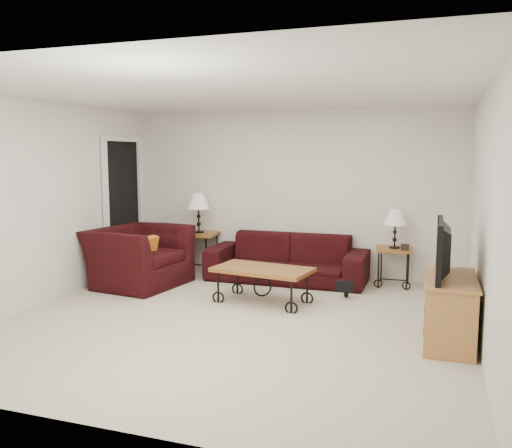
{
  "coord_description": "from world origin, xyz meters",
  "views": [
    {
      "loc": [
        2.07,
        -5.38,
        1.83
      ],
      "look_at": [
        0.0,
        0.7,
        1.0
      ],
      "focal_mm": 37.5,
      "sensor_mm": 36.0,
      "label": 1
    }
  ],
  "objects_px": {
    "sofa": "(287,258)",
    "coffee_table": "(263,285)",
    "side_table_right": "(394,267)",
    "tv_stand": "(450,310)",
    "lamp_left": "(199,213)",
    "television": "(450,249)",
    "backpack": "(346,282)",
    "lamp_right": "(395,229)",
    "armchair": "(139,257)",
    "side_table_left": "(199,252)"
  },
  "relations": [
    {
      "from": "tv_stand",
      "to": "lamp_left",
      "type": "bearing_deg",
      "value": 149.62
    },
    {
      "from": "coffee_table",
      "to": "armchair",
      "type": "relative_size",
      "value": 0.94
    },
    {
      "from": "lamp_right",
      "to": "television",
      "type": "height_order",
      "value": "television"
    },
    {
      "from": "lamp_left",
      "to": "tv_stand",
      "type": "distance_m",
      "value": 4.32
    },
    {
      "from": "side_table_left",
      "to": "backpack",
      "type": "xyz_separation_m",
      "value": [
        2.47,
        -0.83,
        -0.1
      ]
    },
    {
      "from": "coffee_table",
      "to": "backpack",
      "type": "xyz_separation_m",
      "value": [
        0.95,
        0.58,
        -0.01
      ]
    },
    {
      "from": "sofa",
      "to": "tv_stand",
      "type": "relative_size",
      "value": 2.13
    },
    {
      "from": "armchair",
      "to": "backpack",
      "type": "height_order",
      "value": "armchair"
    },
    {
      "from": "coffee_table",
      "to": "side_table_right",
      "type": "bearing_deg",
      "value": 43.7
    },
    {
      "from": "side_table_right",
      "to": "television",
      "type": "xyz_separation_m",
      "value": [
        0.68,
        -2.16,
        0.66
      ]
    },
    {
      "from": "television",
      "to": "tv_stand",
      "type": "bearing_deg",
      "value": 90.0
    },
    {
      "from": "sofa",
      "to": "coffee_table",
      "type": "relative_size",
      "value": 1.95
    },
    {
      "from": "coffee_table",
      "to": "sofa",
      "type": "bearing_deg",
      "value": 91.47
    },
    {
      "from": "television",
      "to": "backpack",
      "type": "distance_m",
      "value": 1.94
    },
    {
      "from": "coffee_table",
      "to": "tv_stand",
      "type": "xyz_separation_m",
      "value": [
        2.17,
        -0.75,
        0.1
      ]
    },
    {
      "from": "lamp_right",
      "to": "sofa",
      "type": "bearing_deg",
      "value": -173.19
    },
    {
      "from": "side_table_left",
      "to": "lamp_right",
      "type": "relative_size",
      "value": 1.14
    },
    {
      "from": "lamp_left",
      "to": "television",
      "type": "bearing_deg",
      "value": -30.51
    },
    {
      "from": "sofa",
      "to": "television",
      "type": "height_order",
      "value": "television"
    },
    {
      "from": "coffee_table",
      "to": "television",
      "type": "bearing_deg",
      "value": -19.31
    },
    {
      "from": "lamp_left",
      "to": "tv_stand",
      "type": "relative_size",
      "value": 0.57
    },
    {
      "from": "lamp_right",
      "to": "coffee_table",
      "type": "height_order",
      "value": "lamp_right"
    },
    {
      "from": "sofa",
      "to": "coffee_table",
      "type": "bearing_deg",
      "value": -88.53
    },
    {
      "from": "lamp_right",
      "to": "backpack",
      "type": "bearing_deg",
      "value": -122.49
    },
    {
      "from": "lamp_left",
      "to": "tv_stand",
      "type": "xyz_separation_m",
      "value": [
        3.69,
        -2.16,
        -0.61
      ]
    },
    {
      "from": "lamp_left",
      "to": "coffee_table",
      "type": "distance_m",
      "value": 2.19
    },
    {
      "from": "side_table_right",
      "to": "tv_stand",
      "type": "bearing_deg",
      "value": -72.1
    },
    {
      "from": "tv_stand",
      "to": "backpack",
      "type": "distance_m",
      "value": 1.82
    },
    {
      "from": "lamp_left",
      "to": "coffee_table",
      "type": "height_order",
      "value": "lamp_left"
    },
    {
      "from": "coffee_table",
      "to": "tv_stand",
      "type": "distance_m",
      "value": 2.3
    },
    {
      "from": "coffee_table",
      "to": "backpack",
      "type": "distance_m",
      "value": 1.11
    },
    {
      "from": "side_table_right",
      "to": "backpack",
      "type": "bearing_deg",
      "value": -122.49
    },
    {
      "from": "side_table_left",
      "to": "armchair",
      "type": "height_order",
      "value": "armchair"
    },
    {
      "from": "television",
      "to": "side_table_left",
      "type": "bearing_deg",
      "value": -120.51
    },
    {
      "from": "sofa",
      "to": "armchair",
      "type": "relative_size",
      "value": 1.82
    },
    {
      "from": "sofa",
      "to": "lamp_left",
      "type": "relative_size",
      "value": 3.72
    },
    {
      "from": "armchair",
      "to": "backpack",
      "type": "relative_size",
      "value": 3.03
    },
    {
      "from": "tv_stand",
      "to": "lamp_right",
      "type": "bearing_deg",
      "value": 107.9
    },
    {
      "from": "lamp_left",
      "to": "lamp_right",
      "type": "distance_m",
      "value": 3.0
    },
    {
      "from": "lamp_left",
      "to": "lamp_right",
      "type": "height_order",
      "value": "lamp_left"
    },
    {
      "from": "side_table_left",
      "to": "side_table_right",
      "type": "distance_m",
      "value": 2.99
    },
    {
      "from": "lamp_left",
      "to": "backpack",
      "type": "bearing_deg",
      "value": -18.53
    },
    {
      "from": "armchair",
      "to": "tv_stand",
      "type": "distance_m",
      "value": 4.24
    },
    {
      "from": "sofa",
      "to": "armchair",
      "type": "bearing_deg",
      "value": -153.95
    },
    {
      "from": "television",
      "to": "lamp_right",
      "type": "bearing_deg",
      "value": -162.58
    },
    {
      "from": "lamp_right",
      "to": "television",
      "type": "xyz_separation_m",
      "value": [
        0.68,
        -2.16,
        0.11
      ]
    },
    {
      "from": "lamp_left",
      "to": "sofa",
      "type": "bearing_deg",
      "value": -6.9
    },
    {
      "from": "sofa",
      "to": "television",
      "type": "bearing_deg",
      "value": -42.23
    },
    {
      "from": "lamp_right",
      "to": "television",
      "type": "relative_size",
      "value": 0.56
    },
    {
      "from": "side_table_right",
      "to": "tv_stand",
      "type": "relative_size",
      "value": 0.5
    }
  ]
}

